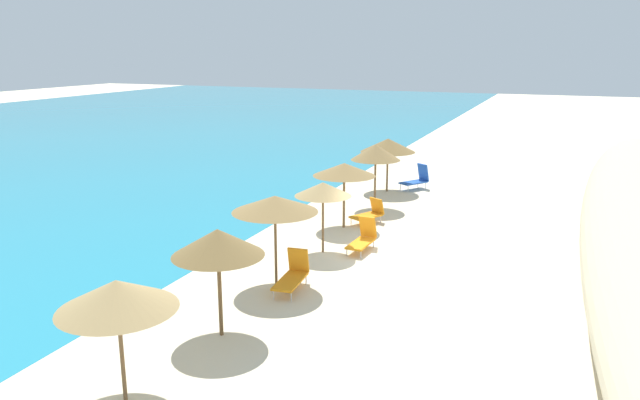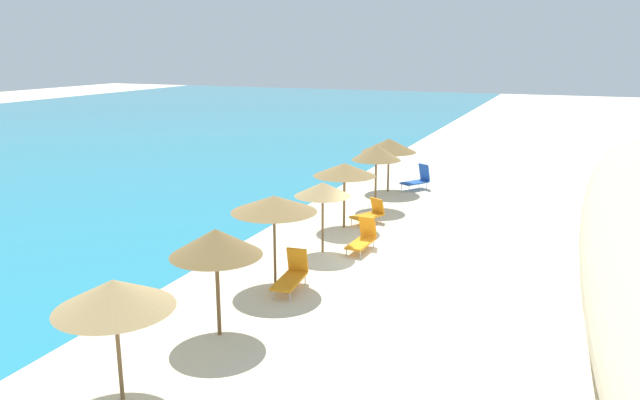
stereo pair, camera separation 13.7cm
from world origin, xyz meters
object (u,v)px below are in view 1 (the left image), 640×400
object	(u,v)px
beach_umbrella_3	(323,189)
lounge_chair_2	(363,238)
beach_umbrella_2	(275,204)
beach_umbrella_4	(344,170)
lounge_chair_1	(293,275)
beach_umbrella_1	(218,243)
lounge_chair_0	(417,179)
lounge_chair_3	(369,213)
beach_umbrella_5	(376,152)
beach_umbrella_6	(388,145)
beach_umbrella_0	(117,295)

from	to	relation	value
beach_umbrella_3	lounge_chair_2	bearing A→B (deg)	-59.48
beach_umbrella_2	beach_umbrella_4	xyz separation A→B (m)	(6.55, 0.23, -0.19)
lounge_chair_1	lounge_chair_2	xyz separation A→B (m)	(4.21, -0.79, 0.00)
beach_umbrella_1	lounge_chair_2	bearing A→B (deg)	-8.87
beach_umbrella_4	lounge_chair_1	distance (m)	6.93
lounge_chair_0	lounge_chair_1	bearing A→B (deg)	122.29
beach_umbrella_2	beach_umbrella_3	distance (m)	3.43
beach_umbrella_2	lounge_chair_3	size ratio (longest dim) A/B	1.80
beach_umbrella_4	lounge_chair_0	size ratio (longest dim) A/B	1.62
beach_umbrella_2	lounge_chair_2	distance (m)	4.83
beach_umbrella_1	beach_umbrella_5	distance (m)	13.36
beach_umbrella_3	beach_umbrella_6	bearing A→B (deg)	3.12
beach_umbrella_6	lounge_chair_1	xyz separation A→B (m)	(-13.34, -0.98, -1.86)
beach_umbrella_6	lounge_chair_2	world-z (taller)	beach_umbrella_6
beach_umbrella_2	lounge_chair_0	bearing A→B (deg)	-3.37
beach_umbrella_1	lounge_chair_1	world-z (taller)	beach_umbrella_1
beach_umbrella_3	lounge_chair_3	size ratio (longest dim) A/B	1.62
beach_umbrella_4	beach_umbrella_6	size ratio (longest dim) A/B	0.97
beach_umbrella_0	beach_umbrella_1	xyz separation A→B (m)	(3.26, -0.29, 0.13)
beach_umbrella_1	beach_umbrella_4	world-z (taller)	beach_umbrella_1
beach_umbrella_3	beach_umbrella_5	xyz separation A→B (m)	(6.48, 0.13, 0.27)
beach_umbrella_5	lounge_chair_0	distance (m)	4.92
beach_umbrella_2	beach_umbrella_3	bearing A→B (deg)	-2.31
beach_umbrella_4	lounge_chair_1	bearing A→B (deg)	-173.05
beach_umbrella_2	beach_umbrella_4	bearing A→B (deg)	2.00
beach_umbrella_1	beach_umbrella_2	size ratio (longest dim) A/B	0.99
beach_umbrella_3	beach_umbrella_6	size ratio (longest dim) A/B	0.93
beach_umbrella_3	lounge_chair_1	world-z (taller)	beach_umbrella_3
beach_umbrella_5	lounge_chair_0	xyz separation A→B (m)	(4.42, -0.83, -1.99)
lounge_chair_2	lounge_chair_3	size ratio (longest dim) A/B	1.06
beach_umbrella_0	beach_umbrella_2	bearing A→B (deg)	-0.93
beach_umbrella_1	lounge_chair_3	distance (m)	11.15
lounge_chair_1	beach_umbrella_0	bearing A→B (deg)	78.71
beach_umbrella_0	beach_umbrella_4	xyz separation A→B (m)	(13.27, 0.12, 0.06)
beach_umbrella_5	lounge_chair_3	bearing A→B (deg)	-167.87
beach_umbrella_0	lounge_chair_0	world-z (taller)	beach_umbrella_0
beach_umbrella_1	lounge_chair_2	world-z (taller)	beach_umbrella_1
beach_umbrella_1	lounge_chair_1	bearing A→B (deg)	-6.71
beach_umbrella_1	lounge_chair_0	world-z (taller)	beach_umbrella_1
beach_umbrella_2	lounge_chair_0	xyz separation A→B (m)	(14.32, -0.84, -2.00)
beach_umbrella_6	lounge_chair_0	size ratio (longest dim) A/B	1.66
beach_umbrella_1	lounge_chair_3	world-z (taller)	beach_umbrella_1
beach_umbrella_0	lounge_chair_3	world-z (taller)	beach_umbrella_0
beach_umbrella_5	lounge_chair_1	distance (m)	10.20
beach_umbrella_4	beach_umbrella_6	world-z (taller)	beach_umbrella_6
beach_umbrella_1	beach_umbrella_4	distance (m)	10.02
beach_umbrella_2	beach_umbrella_1	bearing A→B (deg)	-177.03
beach_umbrella_5	beach_umbrella_6	bearing A→B (deg)	6.95
lounge_chair_0	lounge_chair_1	world-z (taller)	lounge_chair_0
beach_umbrella_2	lounge_chair_1	distance (m)	2.16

